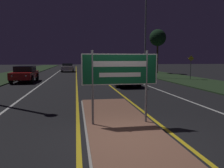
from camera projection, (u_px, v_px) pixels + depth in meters
ground_plane at (130, 141)px, 5.58m from camera, size 160.00×160.00×0.00m
median_island at (120, 125)px, 6.81m from camera, size 2.20×8.29×0.10m
verge_left at (0, 78)px, 23.65m from camera, size 5.00×100.00×0.08m
verge_right at (166, 76)px, 26.72m from camera, size 5.00×100.00×0.08m
centre_line_yellow_left at (76, 74)px, 29.88m from camera, size 0.12×70.00×0.01m
centre_line_yellow_right at (95, 74)px, 30.30m from camera, size 0.12×70.00×0.01m
lane_line_white_left at (55, 75)px, 29.41m from camera, size 0.12×70.00×0.01m
lane_line_white_right at (116, 74)px, 30.77m from camera, size 0.12×70.00×0.01m
edge_line_white_left at (31, 75)px, 28.92m from camera, size 0.10×70.00×0.01m
edge_line_white_right at (136, 74)px, 31.25m from camera, size 0.10×70.00×0.01m
highway_sign at (120, 72)px, 6.62m from camera, size 2.33×0.07×2.24m
streetlight_right_near at (146, 13)px, 23.62m from camera, size 0.53×0.53×11.18m
car_receding_0 at (124, 77)px, 17.22m from camera, size 1.85×4.70×1.31m
car_receding_1 at (126, 68)px, 31.22m from camera, size 2.00×4.73×1.39m
car_receding_2 at (99, 67)px, 40.08m from camera, size 2.02×4.24×1.30m
car_receding_3 at (106, 65)px, 50.49m from camera, size 1.91×4.35×1.42m
car_approaching_0 at (25, 74)px, 19.73m from camera, size 1.90×4.23×1.45m
car_approaching_1 at (68, 67)px, 35.64m from camera, size 1.96×4.08×1.39m
warning_sign at (191, 65)px, 21.62m from camera, size 0.60×0.06×2.35m
roadside_palm_right at (158, 38)px, 30.97m from camera, size 2.36×2.36×6.20m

